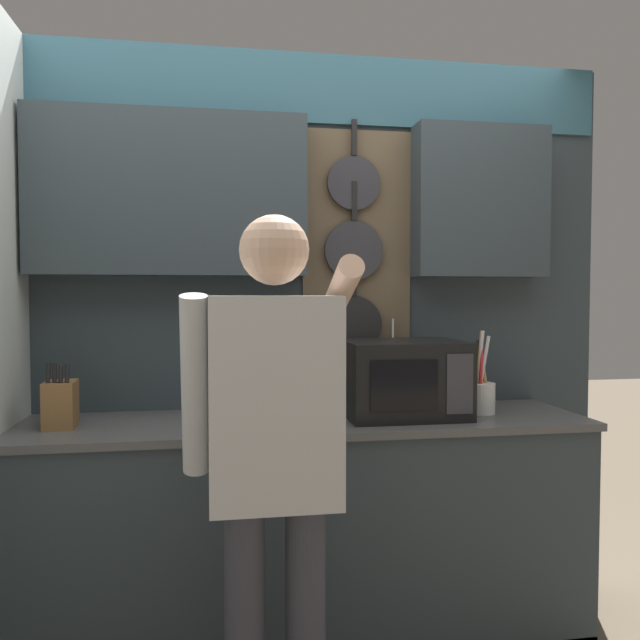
% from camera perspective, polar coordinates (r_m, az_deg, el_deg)
% --- Properties ---
extents(base_cabinet_counter, '(2.25, 0.58, 0.94)m').
position_cam_1_polar(base_cabinet_counter, '(2.67, -1.08, -18.98)').
color(base_cabinet_counter, '#2D383D').
rests_on(base_cabinet_counter, ground_plane).
extents(back_wall_unit, '(2.82, 0.20, 2.48)m').
position_cam_1_polar(back_wall_unit, '(2.74, -2.36, 4.02)').
color(back_wall_unit, '#2D383D').
rests_on(back_wall_unit, ground_plane).
extents(microwave, '(0.48, 0.38, 0.31)m').
position_cam_1_polar(microwave, '(2.58, 7.61, -5.32)').
color(microwave, black).
rests_on(microwave, base_cabinet_counter).
extents(knife_block, '(0.12, 0.15, 0.25)m').
position_cam_1_polar(knife_block, '(2.55, -22.64, -7.07)').
color(knife_block, brown).
rests_on(knife_block, base_cabinet_counter).
extents(utensil_crock, '(0.12, 0.12, 0.35)m').
position_cam_1_polar(utensil_crock, '(2.71, 14.46, -6.48)').
color(utensil_crock, white).
rests_on(utensil_crock, base_cabinet_counter).
extents(person, '(0.54, 0.63, 1.67)m').
position_cam_1_polar(person, '(1.88, -4.18, -11.27)').
color(person, '#383842').
rests_on(person, ground_plane).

